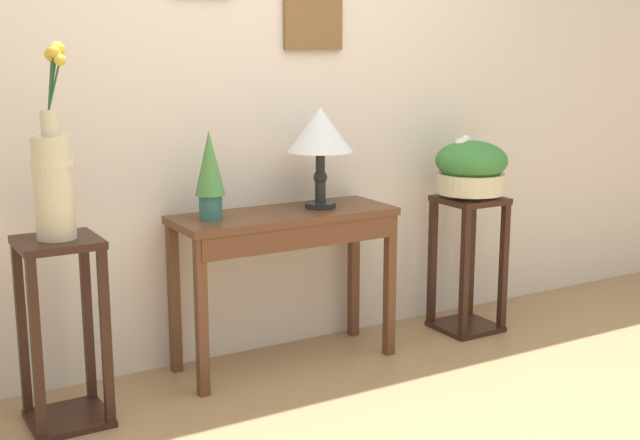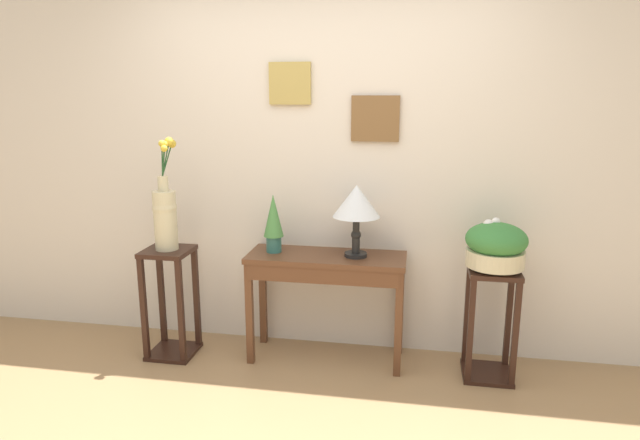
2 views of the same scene
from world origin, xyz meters
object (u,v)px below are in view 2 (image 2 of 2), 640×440
Objects in this scene: table_lamp at (356,204)px; potted_plant_on_console at (273,221)px; planter_bowl_wide_right at (496,245)px; flower_vase_tall_left at (165,212)px; pedestal_stand_right at (490,324)px; console_table at (326,273)px; pedestal_stand_left at (171,303)px.

table_lamp reaches higher than potted_plant_on_console.
potted_plant_on_console is 1.40m from planter_bowl_wide_right.
pedestal_stand_right is at bearing 1.77° from flower_vase_tall_left.
table_lamp is (0.19, 0.02, 0.46)m from console_table.
table_lamp reaches higher than pedestal_stand_right.
planter_bowl_wide_right is (2.08, 0.07, 0.49)m from pedestal_stand_left.
flower_vase_tall_left is at bearing -178.22° from planter_bowl_wide_right.
potted_plant_on_console is (-0.35, 0.03, 0.33)m from console_table.
table_lamp is 0.66× the size of pedestal_stand_right.
table_lamp is 1.12m from pedestal_stand_right.
console_table is 2.21× the size of table_lamp.
pedestal_stand_left is (-1.23, -0.13, -0.70)m from table_lamp.
console_table is 1.07m from pedestal_stand_left.
potted_plant_on_console is at bearing 177.01° from pedestal_stand_right.
planter_bowl_wide_right is at bearing 161.37° from pedestal_stand_right.
potted_plant_on_console is at bearing 174.52° from console_table.
planter_bowl_wide_right is (0.85, -0.06, -0.21)m from table_lamp.
pedestal_stand_left is at bearing -178.20° from planter_bowl_wide_right.
potted_plant_on_console is at bearing 11.36° from pedestal_stand_left.
console_table is 0.48m from potted_plant_on_console.
pedestal_stand_right is 0.51m from planter_bowl_wide_right.
potted_plant_on_console reaches higher than planter_bowl_wide_right.
flower_vase_tall_left is (0.00, 0.00, 0.62)m from pedestal_stand_left.
console_table is 1.07m from pedestal_stand_right.
planter_bowl_wide_right is at bearing 1.78° from flower_vase_tall_left.
pedestal_stand_left is at bearing -174.28° from console_table.
planter_bowl_wide_right is (1.40, -0.07, -0.08)m from potted_plant_on_console.
table_lamp is 1.24m from flower_vase_tall_left.
console_table is 2.81× the size of planter_bowl_wide_right.
table_lamp is at bearing 175.90° from planter_bowl_wide_right.
table_lamp reaches higher than pedestal_stand_left.
table_lamp is 0.64× the size of flower_vase_tall_left.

